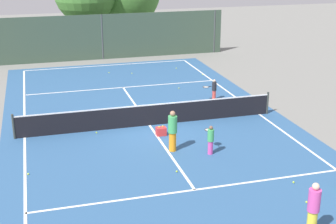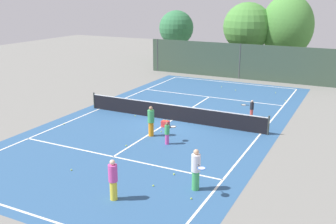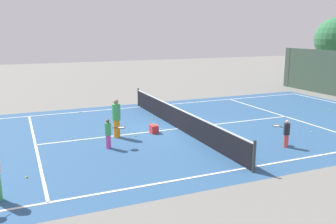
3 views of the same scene
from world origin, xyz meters
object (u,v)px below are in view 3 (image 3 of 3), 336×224
player_3 (109,133)px  tennis_ball_11 (71,139)px  tennis_ball_6 (27,177)px  tennis_ball_10 (149,108)px  player_0 (286,133)px  ball_crate (154,129)px  tennis_ball_2 (153,118)px  tennis_ball_9 (80,112)px  tennis_ball_13 (311,132)px  tennis_ball_12 (330,110)px  tennis_ball_8 (136,136)px  player_1 (116,118)px

player_3 → tennis_ball_11: player_3 is taller
tennis_ball_6 → tennis_ball_10: bearing=139.1°
player_0 → ball_crate: 5.72m
ball_crate → player_3: bearing=-60.6°
player_0 → tennis_ball_2: bearing=-154.9°
tennis_ball_9 → tennis_ball_13: (8.42, 8.99, 0.00)m
player_0 → tennis_ball_13: 2.81m
tennis_ball_12 → ball_crate: bearing=-87.8°
player_3 → tennis_ball_8: player_3 is taller
tennis_ball_6 → tennis_ball_13: 12.17m
player_0 → tennis_ball_13: (-1.14, 2.51, -0.55)m
ball_crate → tennis_ball_10: bearing=162.2°
player_0 → player_1: bearing=-124.3°
tennis_ball_2 → tennis_ball_11: 5.15m
tennis_ball_10 → tennis_ball_13: same height
tennis_ball_8 → tennis_ball_6: bearing=-56.6°
tennis_ball_8 → tennis_ball_9: (-5.80, -1.44, 0.00)m
player_3 → tennis_ball_9: player_3 is taller
tennis_ball_6 → tennis_ball_8: size_ratio=1.00×
tennis_ball_8 → tennis_ball_9: size_ratio=1.00×
player_0 → tennis_ball_6: (-0.72, -9.65, -0.55)m
player_1 → tennis_ball_8: size_ratio=25.54×
tennis_ball_6 → tennis_ball_11: (-3.65, 1.91, 0.00)m
tennis_ball_6 → tennis_ball_12: 17.19m
tennis_ball_11 → tennis_ball_13: 10.74m
tennis_ball_2 → tennis_ball_9: size_ratio=1.00×
ball_crate → tennis_ball_2: (-2.67, 0.98, -0.15)m
ball_crate → tennis_ball_9: 6.07m
ball_crate → tennis_ball_12: (-0.44, 11.23, -0.15)m
player_0 → tennis_ball_10: 9.36m
player_1 → tennis_ball_2: player_1 is taller
tennis_ball_8 → tennis_ball_11: (-0.61, -2.70, 0.00)m
tennis_ball_8 → tennis_ball_10: same height
player_3 → tennis_ball_8: 1.95m
tennis_ball_11 → player_3: bearing=35.0°
player_3 → tennis_ball_12: size_ratio=17.93×
tennis_ball_8 → tennis_ball_10: bearing=154.0°
ball_crate → tennis_ball_13: (2.84, 6.61, -0.15)m
player_1 → tennis_ball_11: player_1 is taller
player_0 → tennis_ball_11: player_0 is taller
tennis_ball_2 → tennis_ball_13: bearing=45.7°
tennis_ball_6 → tennis_ball_2: bearing=132.2°
tennis_ball_6 → tennis_ball_8: same height
player_3 → tennis_ball_9: 6.96m
player_1 → tennis_ball_2: 3.90m
player_1 → player_0: bearing=55.7°
tennis_ball_2 → player_3: bearing=-40.1°
tennis_ball_2 → tennis_ball_6: bearing=-47.8°
ball_crate → tennis_ball_2: 2.84m
tennis_ball_12 → tennis_ball_13: bearing=-54.7°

